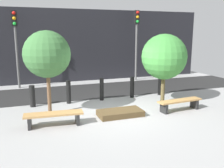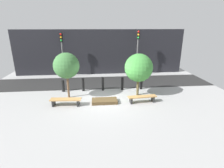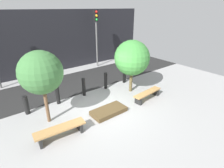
{
  "view_description": "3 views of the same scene",
  "coord_description": "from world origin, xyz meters",
  "px_view_note": "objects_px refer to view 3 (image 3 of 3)",
  "views": [
    {
      "loc": [
        -3.12,
        -8.2,
        2.91
      ],
      "look_at": [
        -0.15,
        0.12,
        1.07
      ],
      "focal_mm": 40.0,
      "sensor_mm": 36.0,
      "label": 1
    },
    {
      "loc": [
        -0.48,
        -10.32,
        4.56
      ],
      "look_at": [
        0.49,
        -0.1,
        1.12
      ],
      "focal_mm": 28.0,
      "sensor_mm": 36.0,
      "label": 2
    },
    {
      "loc": [
        -3.99,
        -5.68,
        4.39
      ],
      "look_at": [
        0.16,
        -0.37,
        1.4
      ],
      "focal_mm": 28.0,
      "sensor_mm": 36.0,
      "label": 3
    }
  ],
  "objects_px": {
    "tree_behind_right_bench": "(132,58)",
    "bollard_center": "(84,87)",
    "bollard_far_left": "(26,105)",
    "bench_left": "(60,130)",
    "traffic_light_mid_west": "(96,29)",
    "tree_behind_left_bench": "(41,73)",
    "planter_bed": "(109,111)",
    "bench_right": "(147,94)",
    "bollard_far_right": "(124,75)",
    "bollard_left": "(58,95)",
    "bollard_right": "(106,81)"
  },
  "relations": [
    {
      "from": "bench_right",
      "to": "bollard_far_right",
      "type": "xyz_separation_m",
      "value": [
        0.55,
        2.4,
        0.16
      ]
    },
    {
      "from": "traffic_light_mid_west",
      "to": "bollard_far_right",
      "type": "bearing_deg",
      "value": -97.88
    },
    {
      "from": "bench_left",
      "to": "tree_behind_left_bench",
      "type": "height_order",
      "value": "tree_behind_left_bench"
    },
    {
      "from": "bollard_far_left",
      "to": "bollard_left",
      "type": "bearing_deg",
      "value": 0.0
    },
    {
      "from": "bollard_center",
      "to": "bollard_left",
      "type": "bearing_deg",
      "value": 180.0
    },
    {
      "from": "bollard_far_right",
      "to": "traffic_light_mid_west",
      "type": "relative_size",
      "value": 0.22
    },
    {
      "from": "planter_bed",
      "to": "tree_behind_right_bench",
      "type": "xyz_separation_m",
      "value": [
        2.33,
        1.04,
        1.82
      ]
    },
    {
      "from": "traffic_light_mid_west",
      "to": "bollard_left",
      "type": "bearing_deg",
      "value": -141.78
    },
    {
      "from": "tree_behind_left_bench",
      "to": "tree_behind_right_bench",
      "type": "bearing_deg",
      "value": -0.0
    },
    {
      "from": "bollard_far_right",
      "to": "bench_right",
      "type": "bearing_deg",
      "value": -102.88
    },
    {
      "from": "tree_behind_left_bench",
      "to": "bollard_far_right",
      "type": "bearing_deg",
      "value": 12.53
    },
    {
      "from": "bollard_left",
      "to": "tree_behind_right_bench",
      "type": "bearing_deg",
      "value": -17.07
    },
    {
      "from": "bench_right",
      "to": "tree_behind_left_bench",
      "type": "distance_m",
      "value": 5.17
    },
    {
      "from": "bollard_far_left",
      "to": "bench_right",
      "type": "bearing_deg",
      "value": -24.73
    },
    {
      "from": "bench_left",
      "to": "bollard_left",
      "type": "bearing_deg",
      "value": 74.19
    },
    {
      "from": "bench_right",
      "to": "bollard_far_left",
      "type": "relative_size",
      "value": 2.11
    },
    {
      "from": "bollard_far_left",
      "to": "tree_behind_right_bench",
      "type": "bearing_deg",
      "value": -12.53
    },
    {
      "from": "bollard_right",
      "to": "planter_bed",
      "type": "bearing_deg",
      "value": -123.21
    },
    {
      "from": "bollard_far_right",
      "to": "bollard_center",
      "type": "bearing_deg",
      "value": 180.0
    },
    {
      "from": "bollard_far_left",
      "to": "bench_left",
      "type": "bearing_deg",
      "value": -77.12
    },
    {
      "from": "tree_behind_left_bench",
      "to": "bollard_left",
      "type": "bearing_deg",
      "value": 52.43
    },
    {
      "from": "tree_behind_right_bench",
      "to": "bollard_center",
      "type": "bearing_deg",
      "value": 153.58
    },
    {
      "from": "bollard_center",
      "to": "tree_behind_left_bench",
      "type": "bearing_deg",
      "value": -153.58
    },
    {
      "from": "tree_behind_left_bench",
      "to": "bollard_far_right",
      "type": "distance_m",
      "value": 5.6
    },
    {
      "from": "planter_bed",
      "to": "bollard_left",
      "type": "relative_size",
      "value": 1.63
    },
    {
      "from": "bench_left",
      "to": "tree_behind_left_bench",
      "type": "xyz_separation_m",
      "value": [
        0.0,
        1.24,
        1.85
      ]
    },
    {
      "from": "bollard_left",
      "to": "bollard_right",
      "type": "distance_m",
      "value": 2.88
    },
    {
      "from": "tree_behind_right_bench",
      "to": "traffic_light_mid_west",
      "type": "distance_m",
      "value": 5.18
    },
    {
      "from": "bollard_left",
      "to": "tree_behind_left_bench",
      "type": "bearing_deg",
      "value": -127.57
    },
    {
      "from": "bench_right",
      "to": "tree_behind_right_bench",
      "type": "height_order",
      "value": "tree_behind_right_bench"
    },
    {
      "from": "bollard_left",
      "to": "bollard_center",
      "type": "relative_size",
      "value": 0.98
    },
    {
      "from": "bench_left",
      "to": "bollard_far_left",
      "type": "bearing_deg",
      "value": 107.45
    },
    {
      "from": "bench_right",
      "to": "bollard_far_right",
      "type": "bearing_deg",
      "value": 72.55
    },
    {
      "from": "bench_right",
      "to": "tree_behind_right_bench",
      "type": "bearing_deg",
      "value": 85.44
    },
    {
      "from": "bollard_right",
      "to": "traffic_light_mid_west",
      "type": "height_order",
      "value": "traffic_light_mid_west"
    },
    {
      "from": "planter_bed",
      "to": "bollard_center",
      "type": "bearing_deg",
      "value": 90.0
    },
    {
      "from": "tree_behind_right_bench",
      "to": "bollard_far_right",
      "type": "bearing_deg",
      "value": 64.64
    },
    {
      "from": "bollard_left",
      "to": "bollard_far_right",
      "type": "xyz_separation_m",
      "value": [
        4.32,
        0.0,
        -0.02
      ]
    },
    {
      "from": "bollard_center",
      "to": "traffic_light_mid_west",
      "type": "height_order",
      "value": "traffic_light_mid_west"
    },
    {
      "from": "planter_bed",
      "to": "traffic_light_mid_west",
      "type": "bearing_deg",
      "value": 60.48
    },
    {
      "from": "bollard_left",
      "to": "bollard_right",
      "type": "height_order",
      "value": "bollard_left"
    },
    {
      "from": "tree_behind_left_bench",
      "to": "bollard_far_right",
      "type": "xyz_separation_m",
      "value": [
        5.21,
        1.16,
        -1.69
      ]
    },
    {
      "from": "bollard_center",
      "to": "planter_bed",
      "type": "bearing_deg",
      "value": -90.0
    },
    {
      "from": "bollard_far_left",
      "to": "traffic_light_mid_west",
      "type": "bearing_deg",
      "value": 31.26
    },
    {
      "from": "tree_behind_left_bench",
      "to": "planter_bed",
      "type": "bearing_deg",
      "value": -24.08
    },
    {
      "from": "bench_left",
      "to": "bollard_center",
      "type": "xyz_separation_m",
      "value": [
        2.33,
        2.4,
        0.19
      ]
    },
    {
      "from": "traffic_light_mid_west",
      "to": "tree_behind_left_bench",
      "type": "bearing_deg",
      "value": -139.07
    },
    {
      "from": "bollard_center",
      "to": "tree_behind_right_bench",
      "type": "bearing_deg",
      "value": -26.42
    },
    {
      "from": "tree_behind_left_bench",
      "to": "traffic_light_mid_west",
      "type": "height_order",
      "value": "traffic_light_mid_west"
    },
    {
      "from": "bollard_left",
      "to": "planter_bed",
      "type": "bearing_deg",
      "value": -56.79
    }
  ]
}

